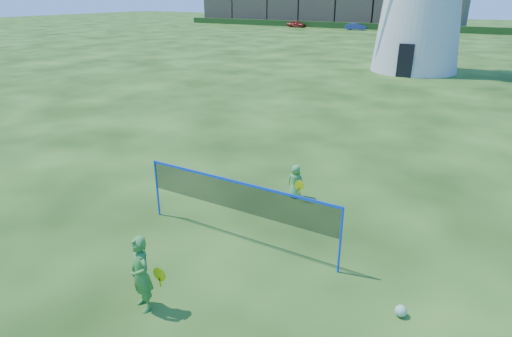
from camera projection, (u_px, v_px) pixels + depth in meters
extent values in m
plane|color=black|center=(239.00, 229.00, 10.66)|extent=(220.00, 220.00, 0.00)
cube|color=black|center=(405.00, 61.00, 29.66)|extent=(1.04, 0.13, 2.29)
cylinder|color=blue|center=(157.00, 188.00, 11.05)|extent=(0.05, 0.05, 1.55)
cylinder|color=blue|center=(340.00, 241.00, 8.71)|extent=(0.05, 0.05, 1.55)
cube|color=black|center=(238.00, 197.00, 9.74)|extent=(5.00, 0.02, 0.70)
cube|color=blue|center=(237.00, 182.00, 9.59)|extent=(5.00, 0.02, 0.06)
imported|color=#3C8535|center=(141.00, 274.00, 7.70)|extent=(0.64, 0.54, 1.51)
cylinder|color=yellow|center=(159.00, 274.00, 7.72)|extent=(0.28, 0.02, 0.28)
cube|color=yellow|center=(160.00, 282.00, 7.78)|extent=(0.03, 0.02, 0.20)
imported|color=#4C9D4B|center=(296.00, 181.00, 12.16)|extent=(0.49, 0.34, 0.98)
cylinder|color=yellow|center=(299.00, 185.00, 11.88)|extent=(0.28, 0.02, 0.28)
cube|color=yellow|center=(299.00, 191.00, 11.94)|extent=(0.03, 0.02, 0.20)
sphere|color=green|center=(401.00, 311.00, 7.73)|extent=(0.22, 0.22, 0.22)
cube|color=gray|center=(228.00, 4.00, 89.51)|extent=(6.79, 8.00, 7.04)
cube|color=gray|center=(259.00, 4.00, 85.95)|extent=(7.70, 8.00, 7.17)
cube|color=gray|center=(292.00, 7.00, 82.70)|extent=(6.29, 8.00, 6.28)
cube|color=gray|center=(324.00, 8.00, 79.50)|extent=(6.81, 8.00, 6.26)
cube|color=gray|center=(361.00, 7.00, 76.20)|extent=(6.40, 8.00, 6.58)
cube|color=gray|center=(401.00, 8.00, 72.85)|extent=(7.35, 8.00, 6.48)
cube|color=gray|center=(446.00, 7.00, 69.43)|extent=(6.30, 8.00, 6.92)
cube|color=#193814|center=(337.00, 25.00, 73.41)|extent=(62.00, 0.80, 1.00)
imported|color=maroon|center=(297.00, 24.00, 75.05)|extent=(3.48, 1.49, 1.17)
imported|color=navy|center=(356.00, 27.00, 69.50)|extent=(3.40, 1.30, 1.11)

